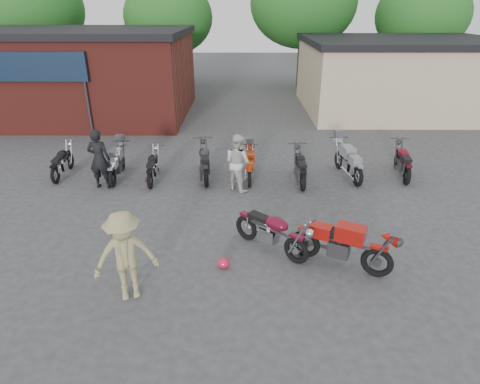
{
  "coord_description": "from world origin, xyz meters",
  "views": [
    {
      "loc": [
        -0.06,
        -7.34,
        5.31
      ],
      "look_at": [
        -0.1,
        2.11,
        0.9
      ],
      "focal_mm": 30.0,
      "sensor_mm": 36.0,
      "label": 1
    }
  ],
  "objects_px": {
    "row_bike_1": "(117,162)",
    "row_bike_7": "(403,160)",
    "row_bike_6": "(348,159)",
    "person_tan": "(126,257)",
    "sportbike": "(343,242)",
    "row_bike_4": "(250,164)",
    "row_bike_2": "(153,165)",
    "row_bike_5": "(300,165)",
    "person_dark": "(99,159)",
    "row_bike_0": "(62,160)",
    "vintage_motorcycle": "(272,229)",
    "helmet": "(224,263)",
    "person_light": "(238,162)",
    "row_bike_3": "(205,160)"
  },
  "relations": [
    {
      "from": "row_bike_6",
      "to": "row_bike_1",
      "type": "bearing_deg",
      "value": 81.78
    },
    {
      "from": "row_bike_0",
      "to": "helmet",
      "type": "bearing_deg",
      "value": -135.37
    },
    {
      "from": "person_tan",
      "to": "row_bike_3",
      "type": "distance_m",
      "value": 6.25
    },
    {
      "from": "row_bike_1",
      "to": "row_bike_3",
      "type": "bearing_deg",
      "value": -92.14
    },
    {
      "from": "vintage_motorcycle",
      "to": "row_bike_0",
      "type": "height_order",
      "value": "vintage_motorcycle"
    },
    {
      "from": "row_bike_2",
      "to": "row_bike_5",
      "type": "xyz_separation_m",
      "value": [
        4.85,
        -0.08,
        0.05
      ]
    },
    {
      "from": "sportbike",
      "to": "row_bike_1",
      "type": "bearing_deg",
      "value": 168.92
    },
    {
      "from": "row_bike_6",
      "to": "vintage_motorcycle",
      "type": "bearing_deg",
      "value": 138.57
    },
    {
      "from": "person_light",
      "to": "row_bike_0",
      "type": "relative_size",
      "value": 0.97
    },
    {
      "from": "person_light",
      "to": "row_bike_3",
      "type": "xyz_separation_m",
      "value": [
        -1.12,
        0.97,
        -0.28
      ]
    },
    {
      "from": "person_tan",
      "to": "row_bike_6",
      "type": "bearing_deg",
      "value": 27.58
    },
    {
      "from": "sportbike",
      "to": "row_bike_2",
      "type": "height_order",
      "value": "sportbike"
    },
    {
      "from": "person_dark",
      "to": "row_bike_2",
      "type": "height_order",
      "value": "person_dark"
    },
    {
      "from": "person_light",
      "to": "person_tan",
      "type": "relative_size",
      "value": 0.95
    },
    {
      "from": "vintage_motorcycle",
      "to": "person_light",
      "type": "bearing_deg",
      "value": 145.08
    },
    {
      "from": "row_bike_2",
      "to": "row_bike_7",
      "type": "bearing_deg",
      "value": -89.72
    },
    {
      "from": "person_light",
      "to": "row_bike_5",
      "type": "distance_m",
      "value": 2.16
    },
    {
      "from": "vintage_motorcycle",
      "to": "row_bike_1",
      "type": "xyz_separation_m",
      "value": [
        -4.88,
        4.44,
        -0.02
      ]
    },
    {
      "from": "vintage_motorcycle",
      "to": "person_tan",
      "type": "xyz_separation_m",
      "value": [
        -2.92,
        -1.65,
        0.35
      ]
    },
    {
      "from": "row_bike_1",
      "to": "row_bike_7",
      "type": "relative_size",
      "value": 0.97
    },
    {
      "from": "row_bike_2",
      "to": "row_bike_4",
      "type": "distance_m",
      "value": 3.21
    },
    {
      "from": "row_bike_2",
      "to": "row_bike_4",
      "type": "height_order",
      "value": "row_bike_2"
    },
    {
      "from": "helmet",
      "to": "row_bike_4",
      "type": "relative_size",
      "value": 0.15
    },
    {
      "from": "person_tan",
      "to": "row_bike_3",
      "type": "xyz_separation_m",
      "value": [
        0.98,
        6.17,
        -0.33
      ]
    },
    {
      "from": "helmet",
      "to": "row_bike_5",
      "type": "xyz_separation_m",
      "value": [
        2.31,
        4.86,
        0.45
      ]
    },
    {
      "from": "person_tan",
      "to": "row_bike_6",
      "type": "height_order",
      "value": "person_tan"
    },
    {
      "from": "row_bike_0",
      "to": "row_bike_6",
      "type": "height_order",
      "value": "row_bike_6"
    },
    {
      "from": "helmet",
      "to": "row_bike_4",
      "type": "height_order",
      "value": "row_bike_4"
    },
    {
      "from": "row_bike_4",
      "to": "row_bike_7",
      "type": "relative_size",
      "value": 0.89
    },
    {
      "from": "sportbike",
      "to": "row_bike_4",
      "type": "distance_m",
      "value": 5.39
    },
    {
      "from": "person_light",
      "to": "row_bike_1",
      "type": "height_order",
      "value": "person_light"
    },
    {
      "from": "vintage_motorcycle",
      "to": "helmet",
      "type": "relative_size",
      "value": 7.73
    },
    {
      "from": "vintage_motorcycle",
      "to": "helmet",
      "type": "height_order",
      "value": "vintage_motorcycle"
    },
    {
      "from": "row_bike_0",
      "to": "row_bike_7",
      "type": "xyz_separation_m",
      "value": [
        11.55,
        0.01,
        0.05
      ]
    },
    {
      "from": "person_dark",
      "to": "row_bike_2",
      "type": "bearing_deg",
      "value": -154.5
    },
    {
      "from": "helmet",
      "to": "row_bike_6",
      "type": "xyz_separation_m",
      "value": [
        3.98,
        5.27,
        0.49
      ]
    },
    {
      "from": "person_tan",
      "to": "row_bike_1",
      "type": "height_order",
      "value": "person_tan"
    },
    {
      "from": "helmet",
      "to": "row_bike_2",
      "type": "relative_size",
      "value": 0.15
    },
    {
      "from": "row_bike_2",
      "to": "row_bike_4",
      "type": "bearing_deg",
      "value": -89.93
    },
    {
      "from": "vintage_motorcycle",
      "to": "person_dark",
      "type": "relative_size",
      "value": 1.07
    },
    {
      "from": "row_bike_7",
      "to": "row_bike_5",
      "type": "bearing_deg",
      "value": 106.21
    },
    {
      "from": "person_dark",
      "to": "row_bike_7",
      "type": "relative_size",
      "value": 0.94
    },
    {
      "from": "row_bike_3",
      "to": "row_bike_7",
      "type": "height_order",
      "value": "row_bike_3"
    },
    {
      "from": "vintage_motorcycle",
      "to": "row_bike_6",
      "type": "xyz_separation_m",
      "value": [
        2.88,
        4.6,
        0.02
      ]
    },
    {
      "from": "row_bike_7",
      "to": "person_tan",
      "type": "bearing_deg",
      "value": 137.87
    },
    {
      "from": "row_bike_1",
      "to": "row_bike_5",
      "type": "bearing_deg",
      "value": -96.05
    },
    {
      "from": "person_dark",
      "to": "row_bike_1",
      "type": "bearing_deg",
      "value": -105.24
    },
    {
      "from": "person_dark",
      "to": "row_bike_0",
      "type": "xyz_separation_m",
      "value": [
        -1.65,
        0.99,
        -0.42
      ]
    },
    {
      "from": "sportbike",
      "to": "person_tan",
      "type": "relative_size",
      "value": 1.16
    },
    {
      "from": "row_bike_2",
      "to": "row_bike_5",
      "type": "height_order",
      "value": "row_bike_5"
    }
  ]
}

